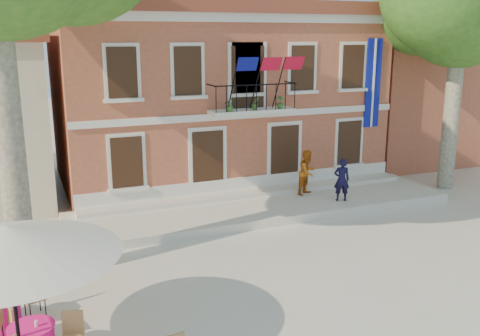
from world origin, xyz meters
name	(u,v)px	position (x,y,z in m)	size (l,w,h in m)	color
ground	(266,266)	(0.00, 0.00, 0.00)	(90.00, 90.00, 0.00)	beige
main_building	(211,92)	(2.00, 9.99, 3.78)	(13.50, 9.59, 7.50)	#BE6144
neighbor_east	(413,92)	(14.00, 11.00, 3.22)	(9.40, 9.40, 6.40)	#BE6144
terrace	(264,207)	(2.00, 4.40, 0.15)	(14.00, 3.40, 0.30)	silver
plane_tree_east	(462,3)	(10.30, 4.27, 7.43)	(5.13, 5.13, 10.08)	#A59E84
patio_umbrella	(8,242)	(-6.33, -2.60, 2.66)	(3.98, 3.98, 2.96)	black
pedestrian_navy	(342,180)	(4.73, 3.58, 1.09)	(0.58, 0.38, 1.59)	black
pedestrian_orange	(307,172)	(4.00, 4.82, 1.16)	(0.83, 0.65, 1.72)	#C36117
cafe_table_0	(0,310)	(-6.72, -0.66, 0.43)	(1.83, 1.78, 0.95)	#EE1697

